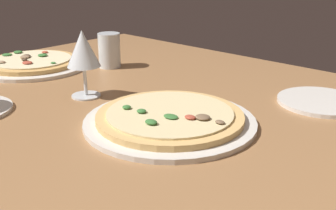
{
  "coord_description": "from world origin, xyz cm",
  "views": [
    {
      "loc": [
        -54.68,
        58.95,
        35.67
      ],
      "look_at": [
        -2.09,
        1.73,
        7.0
      ],
      "focal_mm": 44.22,
      "sensor_mm": 36.0,
      "label": 1
    }
  ],
  "objects_px": {
    "wine_glass_near": "(83,51)",
    "side_plate": "(321,101)",
    "pizza_main": "(170,119)",
    "pizza_side": "(32,63)",
    "water_glass": "(109,53)"
  },
  "relations": [
    {
      "from": "pizza_main",
      "to": "wine_glass_near",
      "type": "distance_m",
      "value": 0.27
    },
    {
      "from": "wine_glass_near",
      "to": "water_glass",
      "type": "bearing_deg",
      "value": -51.88
    },
    {
      "from": "wine_glass_near",
      "to": "side_plate",
      "type": "bearing_deg",
      "value": -142.47
    },
    {
      "from": "pizza_side",
      "to": "side_plate",
      "type": "height_order",
      "value": "pizza_side"
    },
    {
      "from": "wine_glass_near",
      "to": "side_plate",
      "type": "distance_m",
      "value": 0.55
    },
    {
      "from": "pizza_main",
      "to": "side_plate",
      "type": "xyz_separation_m",
      "value": [
        -0.17,
        -0.32,
        -0.01
      ]
    },
    {
      "from": "pizza_side",
      "to": "side_plate",
      "type": "xyz_separation_m",
      "value": [
        -0.76,
        -0.27,
        -0.01
      ]
    },
    {
      "from": "side_plate",
      "to": "pizza_main",
      "type": "bearing_deg",
      "value": 61.96
    },
    {
      "from": "pizza_main",
      "to": "wine_glass_near",
      "type": "relative_size",
      "value": 2.17
    },
    {
      "from": "pizza_main",
      "to": "wine_glass_near",
      "type": "height_order",
      "value": "wine_glass_near"
    },
    {
      "from": "pizza_side",
      "to": "wine_glass_near",
      "type": "height_order",
      "value": "wine_glass_near"
    },
    {
      "from": "water_glass",
      "to": "side_plate",
      "type": "bearing_deg",
      "value": -168.89
    },
    {
      "from": "wine_glass_near",
      "to": "water_glass",
      "type": "distance_m",
      "value": 0.28
    },
    {
      "from": "pizza_main",
      "to": "pizza_side",
      "type": "distance_m",
      "value": 0.59
    },
    {
      "from": "pizza_main",
      "to": "water_glass",
      "type": "height_order",
      "value": "water_glass"
    }
  ]
}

